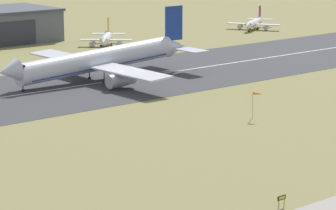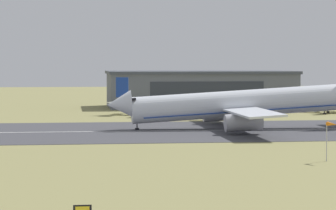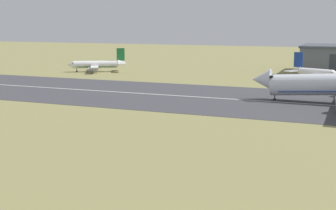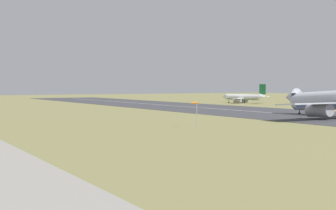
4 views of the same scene
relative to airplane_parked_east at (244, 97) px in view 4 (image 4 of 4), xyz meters
The scene contains 5 objects.
ground_plane 137.93m from the airplane_parked_east, 52.90° to the right, with size 703.68×703.68×0.00m, color olive.
runway_strip 96.74m from the airplane_parked_east, 30.66° to the right, with size 463.68×49.27×0.06m, color #3D3D42.
runway_centreline 96.74m from the airplane_parked_east, 30.66° to the right, with size 417.31×0.70×0.01m, color silver.
airplane_parked_east is the anchor object (origin of this frame).
windsock_pole 147.19m from the airplane_parked_east, 44.28° to the right, with size 1.25×2.42×5.74m.
Camera 4 is at (106.95, 10.75, 9.29)m, focal length 50.00 mm.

